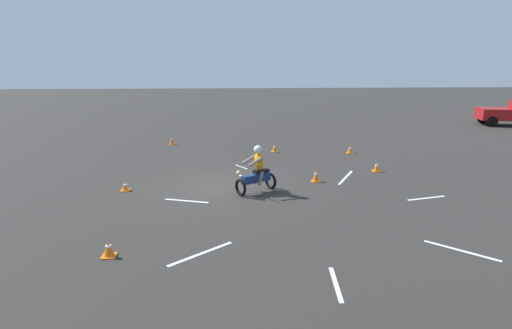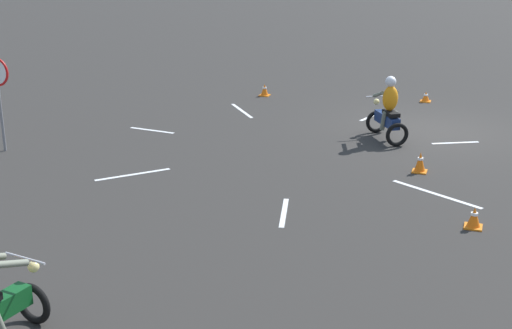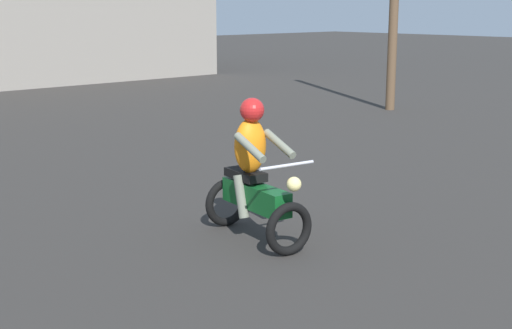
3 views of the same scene
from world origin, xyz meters
name	(u,v)px [view 1 (image 1 of 3)]	position (x,y,z in m)	size (l,w,h in m)	color
ground_plane	(222,185)	(0.00, 0.00, 0.00)	(120.00, 120.00, 0.00)	#2D2B28
motorcycle_rider_foreground	(257,172)	(0.89, 1.24, 0.73)	(1.26, 1.50, 1.66)	black
pickup_truck	(512,113)	(-13.20, 20.67, 0.93)	(2.86, 4.47, 1.73)	black
traffic_cone_near_left	(350,150)	(-5.00, 6.34, 0.17)	(0.32, 0.32, 0.36)	orange
traffic_cone_near_right	(125,187)	(0.41, -3.39, 0.15)	(0.32, 0.32, 0.32)	orange
traffic_cone_mid_center	(109,249)	(5.45, -2.54, 0.18)	(0.32, 0.32, 0.38)	orange
traffic_cone_mid_left	(377,167)	(-1.51, 6.41, 0.19)	(0.32, 0.32, 0.39)	orange
traffic_cone_far_right	(172,141)	(-7.87, -2.85, 0.20)	(0.32, 0.32, 0.42)	orange
traffic_cone_far_center	(274,148)	(-5.56, 2.61, 0.19)	(0.32, 0.32, 0.39)	orange
traffic_cone_far_left	(316,176)	(-0.21, 3.56, 0.22)	(0.32, 0.32, 0.46)	orange
lane_stripe_e	(336,284)	(7.00, 2.41, 0.00)	(0.10, 1.35, 0.01)	silver
lane_stripe_ne	(461,251)	(5.74, 5.81, 0.00)	(0.10, 1.71, 0.01)	silver
lane_stripe_n	(426,198)	(1.95, 6.84, 0.00)	(0.10, 1.46, 0.01)	silver
lane_stripe_nw	(346,177)	(-0.70, 4.87, 0.00)	(0.10, 2.15, 0.01)	silver
lane_stripe_sw	(247,179)	(-0.81, 0.97, 0.00)	(0.10, 1.23, 0.01)	silver
lane_stripe_s	(187,201)	(1.66, -1.13, 0.00)	(0.10, 1.51, 0.01)	silver
lane_stripe_se	(201,254)	(5.46, -0.42, 0.00)	(0.10, 1.82, 0.01)	silver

